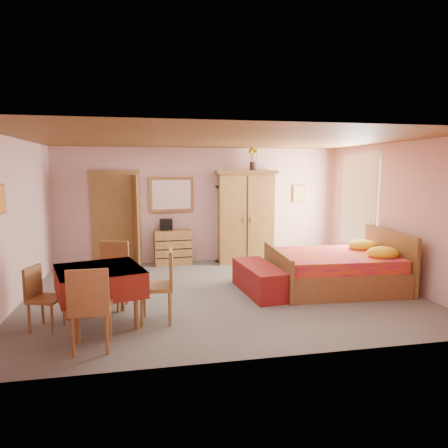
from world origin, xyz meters
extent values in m
plane|color=#66625A|center=(0.00, 0.00, 0.00)|extent=(6.50, 6.50, 0.00)
plane|color=brown|center=(0.00, 0.00, 2.60)|extent=(6.50, 6.50, 0.00)
cube|color=#D39E99|center=(0.00, 2.50, 1.30)|extent=(6.50, 0.10, 2.60)
cube|color=#D39E99|center=(0.00, -2.50, 1.30)|extent=(6.50, 0.10, 2.60)
cube|color=#D39E99|center=(-3.25, 0.00, 1.30)|extent=(0.10, 5.00, 2.60)
cube|color=#D39E99|center=(3.25, 0.00, 1.30)|extent=(0.10, 5.00, 2.60)
cube|color=#9E6B35|center=(-1.90, 2.47, 1.02)|extent=(1.06, 0.12, 2.15)
cube|color=white|center=(3.21, 1.20, 1.45)|extent=(0.08, 1.40, 1.95)
cube|color=orange|center=(-3.22, -0.60, 1.70)|extent=(0.04, 0.32, 0.42)
cube|color=#D8BF59|center=(2.35, 2.47, 1.55)|extent=(0.30, 0.04, 0.40)
cube|color=#A26E36|center=(-0.68, 2.26, 0.38)|extent=(0.84, 0.46, 0.77)
cube|color=silver|center=(-0.68, 2.47, 1.55)|extent=(1.00, 0.10, 0.79)
cube|color=black|center=(-0.82, 2.31, 0.90)|extent=(0.28, 0.21, 0.25)
cube|color=black|center=(0.38, 2.30, 0.88)|extent=(0.30, 0.30, 1.75)
cube|color=#AB7D3A|center=(0.96, 2.16, 1.05)|extent=(1.39, 0.79, 2.10)
cube|color=yellow|center=(1.13, 2.18, 2.35)|extent=(0.21, 0.21, 0.51)
cube|color=#B9124C|center=(2.04, -0.09, 0.51)|extent=(2.29, 1.84, 1.02)
cube|color=maroon|center=(0.63, -0.14, 0.24)|extent=(0.66, 1.48, 0.48)
cube|color=maroon|center=(-1.89, -1.11, 0.39)|extent=(1.33, 1.33, 0.79)
cube|color=#9C6135|center=(-1.91, -1.87, 0.50)|extent=(0.46, 0.46, 1.01)
cube|color=#AF783B|center=(-1.81, -0.44, 0.50)|extent=(0.57, 0.57, 1.00)
cube|color=#A96B39|center=(-2.57, -1.14, 0.42)|extent=(0.48, 0.48, 0.85)
cube|color=#A36F37|center=(-1.14, -1.13, 0.51)|extent=(0.50, 0.50, 1.01)
camera|label=1|loc=(-1.24, -6.57, 2.09)|focal=32.00mm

